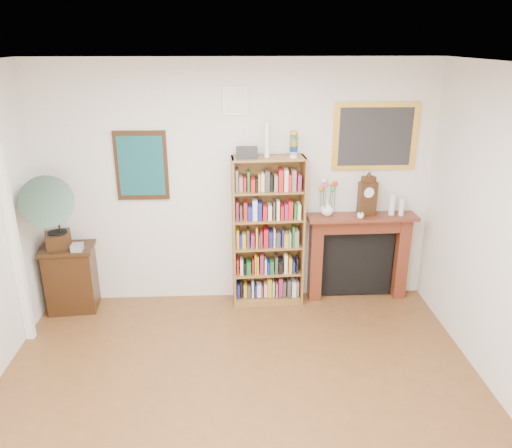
{
  "coord_description": "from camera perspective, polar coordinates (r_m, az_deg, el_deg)",
  "views": [
    {
      "loc": [
        -0.04,
        -2.98,
        2.98
      ],
      "look_at": [
        0.18,
        1.6,
        1.27
      ],
      "focal_mm": 35.0,
      "sensor_mm": 36.0,
      "label": 1
    }
  ],
  "objects": [
    {
      "name": "cd_stack",
      "position": [
        5.83,
        -19.76,
        -2.53
      ],
      "size": [
        0.13,
        0.13,
        0.08
      ],
      "primitive_type": "cube",
      "rotation": [
        0.0,
        0.0,
        0.05
      ],
      "color": "#A9AAB5",
      "rests_on": "side_cabinet"
    },
    {
      "name": "gilt_painting",
      "position": [
        5.78,
        13.46,
        9.68
      ],
      "size": [
        0.95,
        0.04,
        0.75
      ],
      "color": "gold",
      "rests_on": "back_wall"
    },
    {
      "name": "mantel_clock",
      "position": [
        5.8,
        12.6,
        3.04
      ],
      "size": [
        0.21,
        0.14,
        0.46
      ],
      "rotation": [
        0.0,
        0.0,
        0.17
      ],
      "color": "black",
      "rests_on": "fireplace"
    },
    {
      "name": "bottle_right",
      "position": [
        5.94,
        16.32,
        1.88
      ],
      "size": [
        0.06,
        0.06,
        0.2
      ],
      "primitive_type": "cylinder",
      "color": "silver",
      "rests_on": "fireplace"
    },
    {
      "name": "gramophone",
      "position": [
        5.73,
        -22.64,
        1.63
      ],
      "size": [
        0.74,
        0.82,
        0.89
      ],
      "rotation": [
        0.0,
        0.0,
        0.35
      ],
      "color": "black",
      "rests_on": "side_cabinet"
    },
    {
      "name": "side_cabinet",
      "position": [
        6.14,
        -20.34,
        -5.81
      ],
      "size": [
        0.61,
        0.47,
        0.78
      ],
      "primitive_type": "cube",
      "rotation": [
        0.0,
        0.0,
        0.09
      ],
      "color": "black",
      "rests_on": "floor"
    },
    {
      "name": "teacup",
      "position": [
        5.74,
        11.83,
        0.93
      ],
      "size": [
        0.1,
        0.1,
        0.06
      ],
      "primitive_type": "imported",
      "rotation": [
        0.0,
        0.0,
        0.37
      ],
      "color": "white",
      "rests_on": "fireplace"
    },
    {
      "name": "teal_poster",
      "position": [
        5.7,
        -12.96,
        6.5
      ],
      "size": [
        0.58,
        0.04,
        0.78
      ],
      "color": "black",
      "rests_on": "back_wall"
    },
    {
      "name": "room",
      "position": [
        3.37,
        -1.75,
        -7.46
      ],
      "size": [
        4.51,
        5.01,
        2.81
      ],
      "color": "brown",
      "rests_on": "ground"
    },
    {
      "name": "fireplace",
      "position": [
        6.06,
        11.62,
        -2.84
      ],
      "size": [
        1.27,
        0.33,
        1.07
      ],
      "rotation": [
        0.0,
        0.0,
        0.02
      ],
      "color": "#4F2112",
      "rests_on": "floor"
    },
    {
      "name": "bookshelf",
      "position": [
        5.69,
        1.38,
        -0.04
      ],
      "size": [
        0.83,
        0.33,
        2.03
      ],
      "rotation": [
        0.0,
        0.0,
        0.05
      ],
      "color": "brown",
      "rests_on": "floor"
    },
    {
      "name": "flower_vase",
      "position": [
        5.77,
        8.12,
        1.79
      ],
      "size": [
        0.17,
        0.17,
        0.17
      ],
      "primitive_type": "imported",
      "rotation": [
        0.0,
        0.0,
        0.11
      ],
      "color": "white",
      "rests_on": "fireplace"
    },
    {
      "name": "small_picture",
      "position": [
        5.49,
        -2.39,
        13.9
      ],
      "size": [
        0.26,
        0.04,
        0.3
      ],
      "color": "white",
      "rests_on": "back_wall"
    },
    {
      "name": "bottle_left",
      "position": [
        5.93,
        15.3,
        2.15
      ],
      "size": [
        0.07,
        0.07,
        0.24
      ],
      "primitive_type": "cylinder",
      "color": "silver",
      "rests_on": "fireplace"
    }
  ]
}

